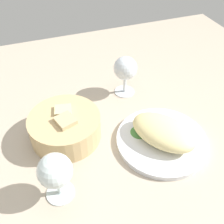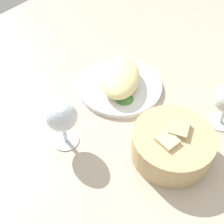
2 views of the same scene
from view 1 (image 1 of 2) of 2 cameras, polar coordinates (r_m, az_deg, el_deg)
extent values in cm
cube|color=#B5A591|center=(68.30, 3.58, -9.67)|extent=(140.00, 140.00, 2.00)
cylinder|color=silver|center=(70.61, 10.86, -6.12)|extent=(24.10, 24.10, 1.40)
ellipsoid|color=beige|center=(68.14, 11.23, -4.26)|extent=(20.60, 18.57, 5.35)
cone|color=#447F3B|center=(70.12, 6.11, -4.01)|extent=(4.99, 4.99, 1.62)
cylinder|color=tan|center=(69.87, -10.23, -3.27)|extent=(18.86, 18.86, 7.00)
cube|color=beige|center=(70.09, -10.58, -0.57)|extent=(4.66, 4.99, 4.28)
cube|color=tan|center=(66.97, -10.03, -2.99)|extent=(5.92, 5.61, 4.81)
cylinder|color=silver|center=(85.44, 2.75, 4.61)|extent=(6.44, 6.44, 0.60)
cylinder|color=silver|center=(83.76, 2.81, 6.10)|extent=(1.00, 1.00, 4.93)
sphere|color=silver|center=(80.25, 2.96, 9.60)|extent=(7.32, 7.32, 7.32)
cylinder|color=silver|center=(62.00, -11.26, -16.95)|extent=(6.34, 6.34, 0.60)
cylinder|color=silver|center=(59.87, -11.59, -15.72)|extent=(1.00, 1.00, 4.44)
sphere|color=silver|center=(54.99, -12.46, -12.48)|extent=(7.40, 7.40, 7.40)
camera|label=2|loc=(0.91, -36.24, 41.51)|focal=48.60mm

